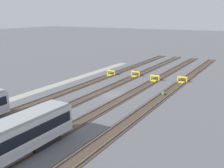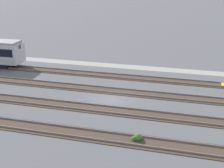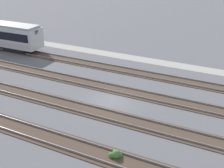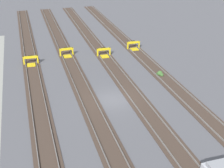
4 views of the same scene
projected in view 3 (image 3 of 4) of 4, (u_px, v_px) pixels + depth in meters
The scene contains 7 objects.
ground_plane at pixel (110, 101), 29.48m from camera, with size 400.00×400.00×0.00m, color #5B5B60.
service_walkway at pixel (155, 62), 39.40m from camera, with size 54.00×2.00×0.01m, color #9E9E93.
rail_track_nearest at pixel (141, 73), 35.66m from camera, with size 90.00×2.24×0.21m.
rail_track_near_inner at pixel (122, 90), 31.53m from camera, with size 90.00×2.24×0.21m.
rail_track_middle at pixel (97, 112), 27.39m from camera, with size 90.00×2.24×0.21m.
rail_track_far_inner at pixel (63, 142), 23.25m from camera, with size 90.00×2.24×0.21m.
weed_clump at pixel (116, 155), 21.56m from camera, with size 0.92×0.70×0.64m.
Camera 3 is at (-12.14, 23.28, 13.50)m, focal length 50.00 mm.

